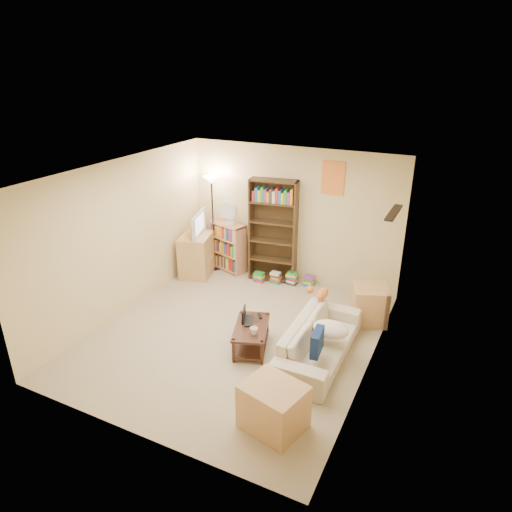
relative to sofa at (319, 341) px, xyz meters
name	(u,v)px	position (x,y,z in m)	size (l,w,h in m)	color
room	(233,235)	(-1.32, -0.02, 1.35)	(4.50, 4.54, 2.52)	tan
sofa	(319,341)	(0.00, 0.00, 0.00)	(0.75, 1.89, 0.55)	beige
navy_pillow	(317,342)	(0.09, -0.41, 0.25)	(0.36, 0.11, 0.32)	navy
cream_blanket	(331,329)	(0.14, 0.05, 0.20)	(0.51, 0.36, 0.22)	silver
tabby_cat	(320,293)	(-0.25, 0.72, 0.35)	(0.43, 0.16, 0.15)	#CB6E2B
coffee_table	(251,334)	(-0.95, -0.21, -0.05)	(0.70, 0.93, 0.37)	#402118
laptop	(252,321)	(-1.00, -0.09, 0.11)	(0.33, 0.38, 0.03)	black
laptop_screen	(244,314)	(-1.11, -0.13, 0.20)	(0.01, 0.28, 0.18)	white
mug	(254,331)	(-0.83, -0.38, 0.15)	(0.15, 0.15, 0.10)	white
tv_remote	(260,316)	(-0.95, 0.08, 0.10)	(0.05, 0.15, 0.02)	black
tv_stand	(197,255)	(-3.03, 1.58, 0.13)	(0.54, 0.75, 0.81)	#AF7855
television	(195,224)	(-3.03, 1.58, 0.75)	(0.30, 0.76, 0.44)	black
tall_bookshelf	(273,229)	(-1.61, 2.01, 0.74)	(0.90, 0.41, 1.93)	#3F2918
short_bookshelf	(228,247)	(-2.58, 2.03, 0.21)	(0.81, 0.52, 0.97)	tan
desk_fan	(229,213)	(-2.52, 1.98, 0.93)	(0.35, 0.19, 0.45)	silver
floor_lamp	(212,196)	(-2.86, 1.96, 1.22)	(0.32, 0.32, 1.87)	black
side_table	(369,304)	(0.39, 1.27, 0.03)	(0.53, 0.53, 0.60)	tan
end_cabinet	(274,406)	(-0.04, -1.48, 0.00)	(0.66, 0.55, 0.55)	tan
book_stacks	(285,278)	(-1.32, 1.93, -0.17)	(1.10, 0.40, 0.24)	red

